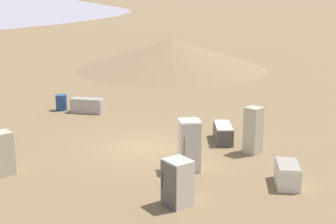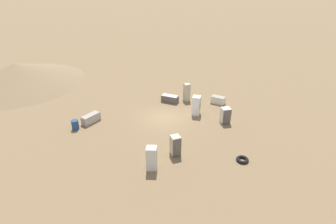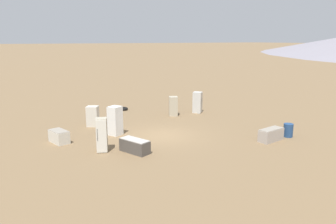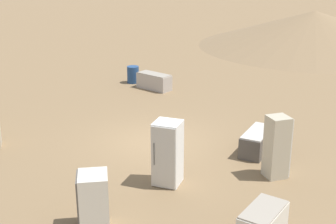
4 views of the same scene
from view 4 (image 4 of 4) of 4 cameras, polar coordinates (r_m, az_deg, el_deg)
name	(u,v)px [view 4 (image 4 of 4)]	position (r m, az deg, el deg)	size (l,w,h in m)	color
ground_plane	(156,142)	(16.86, -1.48, -3.65)	(1000.00, 1000.00, 0.00)	brown
dirt_mound	(314,29)	(35.24, 17.33, 9.66)	(16.28, 16.28, 2.53)	#7F6647
discarded_fridge_0	(167,153)	(13.59, -0.07, -5.04)	(1.01, 1.02, 1.92)	white
discarded_fridge_1	(263,223)	(11.63, 11.48, -13.13)	(1.07, 1.56, 0.77)	beige
discarded_fridge_2	(154,81)	(23.19, -1.70, 3.76)	(1.85, 0.95, 0.79)	#A89E93
discarded_fridge_4	(277,147)	(14.37, 13.16, -4.17)	(0.79, 0.82, 1.93)	#B2A88E
discarded_fridge_6	(257,141)	(16.20, 10.83, -3.54)	(1.30, 1.92, 0.76)	#4C4742
discarded_fridge_7	(93,202)	(11.71, -9.10, -10.74)	(1.06, 1.05, 1.47)	beige
rusty_barrel	(133,75)	(24.37, -4.28, 4.57)	(0.61, 0.61, 0.87)	navy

